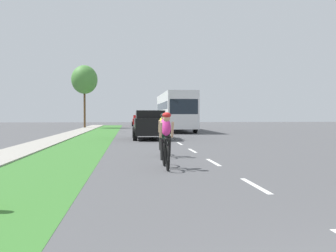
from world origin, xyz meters
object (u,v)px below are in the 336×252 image
object	(u,v)px
street_tree_far	(84,80)
cyclist_lead	(166,140)
cyclist_trailing	(163,134)
pickup_blue	(155,119)
sedan_red	(139,121)
bus_white	(175,110)
suv_black	(150,124)

from	to	relation	value
street_tree_far	cyclist_lead	bearing A→B (deg)	-79.87
cyclist_trailing	pickup_blue	world-z (taller)	pickup_blue
sedan_red	bus_white	bearing A→B (deg)	-80.26
suv_black	sedan_red	bearing A→B (deg)	89.84
cyclist_trailing	pickup_blue	xyz separation A→B (m)	(2.97, 47.26, 0.02)
cyclist_trailing	street_tree_far	distance (m)	32.71
suv_black	bus_white	distance (m)	11.81
bus_white	sedan_red	bearing A→B (deg)	99.74
suv_black	pickup_blue	size ratio (longest dim) A/B	0.92
suv_black	sedan_red	xyz separation A→B (m)	(0.08, 28.34, -0.18)
suv_black	bus_white	size ratio (longest dim) A/B	0.41
bus_white	sedan_red	world-z (taller)	bus_white
cyclist_trailing	street_tree_far	xyz separation A→B (m)	(-6.43, 31.70, 4.85)
pickup_blue	street_tree_far	bearing A→B (deg)	-121.13
cyclist_lead	suv_black	bearing A→B (deg)	88.79
suv_black	street_tree_far	bearing A→B (deg)	106.75
pickup_blue	sedan_red	bearing A→B (deg)	-107.78
cyclist_trailing	sedan_red	bearing A→B (deg)	89.78
sedan_red	street_tree_far	bearing A→B (deg)	-134.21
bus_white	street_tree_far	world-z (taller)	street_tree_far
street_tree_far	cyclist_trailing	bearing A→B (deg)	-78.54
cyclist_trailing	street_tree_far	bearing A→B (deg)	101.46
cyclist_trailing	suv_black	bearing A→B (deg)	89.61
cyclist_lead	cyclist_trailing	size ratio (longest dim) A/B	1.00
cyclist_lead	street_tree_far	distance (m)	35.69
cyclist_lead	street_tree_far	size ratio (longest dim) A/B	0.23
bus_white	street_tree_far	size ratio (longest dim) A/B	1.57
sedan_red	pickup_blue	bearing A→B (deg)	72.22
cyclist_lead	pickup_blue	bearing A→B (deg)	86.39
suv_black	bus_white	xyz separation A→B (m)	(2.99, 11.38, 1.03)
bus_white	suv_black	bearing A→B (deg)	-104.71
cyclist_trailing	bus_white	size ratio (longest dim) A/B	0.15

